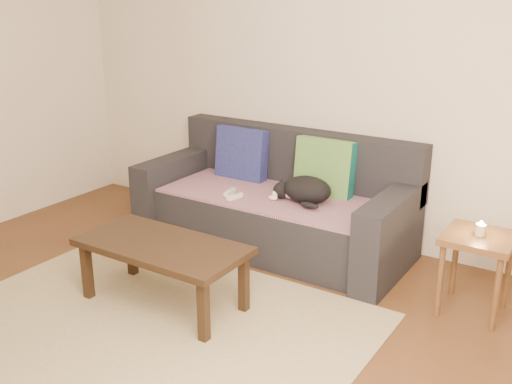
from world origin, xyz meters
TOP-DOWN VIEW (x-y plane):
  - ground at (0.00, 0.00)m, footprint 4.50×4.50m
  - back_wall at (0.00, 2.00)m, footprint 4.50×0.04m
  - sofa at (0.00, 1.57)m, footprint 2.10×0.94m
  - throw_blanket at (0.00, 1.48)m, footprint 1.66×0.74m
  - cushion_navy at (-0.44, 1.74)m, footprint 0.45×0.16m
  - cushion_green at (0.32, 1.74)m, footprint 0.46×0.17m
  - cat at (0.29, 1.48)m, footprint 0.50×0.40m
  - wii_remote_a at (-0.27, 1.33)m, footprint 0.06×0.15m
  - wii_remote_b at (-0.18, 1.26)m, footprint 0.06×0.15m
  - side_table at (1.57, 1.34)m, footprint 0.41×0.41m
  - candle at (1.57, 1.34)m, footprint 0.06×0.06m
  - rug at (0.00, 0.15)m, footprint 2.50×1.80m
  - coffee_table at (-0.10, 0.35)m, footprint 1.07×0.54m

SIDE VIEW (x-z plane):
  - ground at x=0.00m, z-range 0.00..0.00m
  - rug at x=0.00m, z-range 0.00..0.01m
  - sofa at x=0.00m, z-range -0.13..0.74m
  - coffee_table at x=-0.10m, z-range 0.16..0.59m
  - side_table at x=1.57m, z-range 0.17..0.68m
  - throw_blanket at x=0.00m, z-range 0.42..0.44m
  - wii_remote_a at x=-0.27m, z-range 0.44..0.47m
  - wii_remote_b at x=-0.18m, z-range 0.44..0.47m
  - cat at x=0.29m, z-range 0.44..0.63m
  - candle at x=1.57m, z-range 0.50..0.60m
  - cushion_navy at x=-0.44m, z-range 0.40..0.86m
  - cushion_green at x=0.32m, z-range 0.40..0.86m
  - back_wall at x=0.00m, z-range 0.00..2.60m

